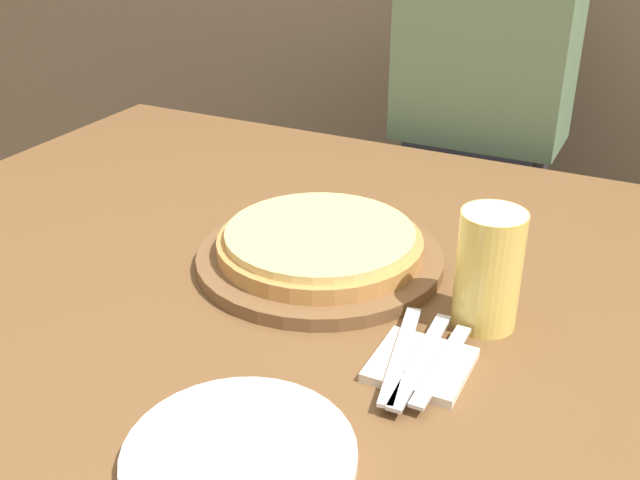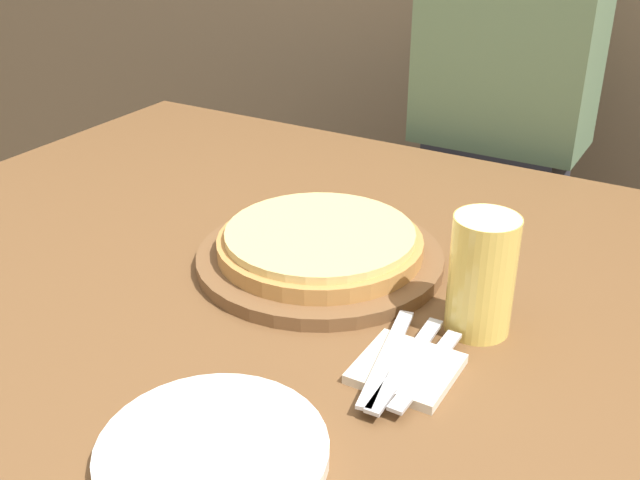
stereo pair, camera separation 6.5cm
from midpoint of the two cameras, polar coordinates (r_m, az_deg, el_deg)
name	(u,v)px [view 1 (the left image)]	position (r m, az deg, el deg)	size (l,w,h in m)	color
dining_table	(335,462)	(1.30, -0.36, -16.56)	(1.58, 1.09, 0.73)	brown
pizza_on_board	(320,249)	(1.09, -1.71, -0.74)	(0.36, 0.36, 0.06)	brown
beer_glass	(489,265)	(0.94, 10.84, -1.90)	(0.08, 0.08, 0.16)	#E5C65B
dinner_plate	(240,457)	(0.77, -8.65, -16.06)	(0.23, 0.23, 0.02)	white
napkin_stack	(421,365)	(0.89, 5.57, -9.50)	(0.11, 0.11, 0.01)	beige
fork	(401,353)	(0.89, 4.08, -8.66)	(0.06, 0.20, 0.00)	silver
dinner_knife	(421,359)	(0.88, 5.60, -9.06)	(0.03, 0.20, 0.00)	silver
spoon	(442,365)	(0.88, 7.14, -9.46)	(0.02, 0.17, 0.00)	silver
diner_person	(476,158)	(1.73, 10.73, 6.13)	(0.36, 0.20, 1.33)	#33333D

